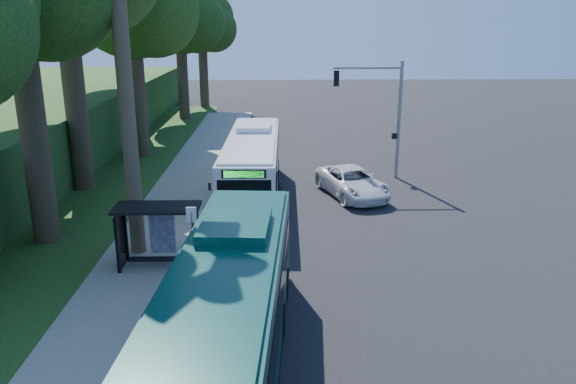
{
  "coord_description": "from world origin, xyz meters",
  "views": [
    {
      "loc": [
        -2.49,
        -23.0,
        9.19
      ],
      "look_at": [
        -2.0,
        1.0,
        1.86
      ],
      "focal_mm": 35.0,
      "sensor_mm": 36.0,
      "label": 1
    }
  ],
  "objects_px": {
    "pickup": "(352,182)",
    "white_bus": "(253,166)",
    "teal_bus": "(228,317)",
    "bus_shelter": "(152,224)"
  },
  "relations": [
    {
      "from": "pickup",
      "to": "white_bus",
      "type": "bearing_deg",
      "value": 165.65
    },
    {
      "from": "white_bus",
      "to": "teal_bus",
      "type": "relative_size",
      "value": 0.97
    },
    {
      "from": "bus_shelter",
      "to": "pickup",
      "type": "distance_m",
      "value": 12.81
    },
    {
      "from": "bus_shelter",
      "to": "white_bus",
      "type": "bearing_deg",
      "value": 68.7
    },
    {
      "from": "bus_shelter",
      "to": "pickup",
      "type": "relative_size",
      "value": 0.58
    },
    {
      "from": "teal_bus",
      "to": "white_bus",
      "type": "bearing_deg",
      "value": 93.55
    },
    {
      "from": "bus_shelter",
      "to": "teal_bus",
      "type": "distance_m",
      "value": 7.96
    },
    {
      "from": "bus_shelter",
      "to": "pickup",
      "type": "bearing_deg",
      "value": 45.97
    },
    {
      "from": "teal_bus",
      "to": "pickup",
      "type": "relative_size",
      "value": 2.31
    },
    {
      "from": "bus_shelter",
      "to": "teal_bus",
      "type": "xyz_separation_m",
      "value": [
        3.46,
        -7.17,
        0.04
      ]
    }
  ]
}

